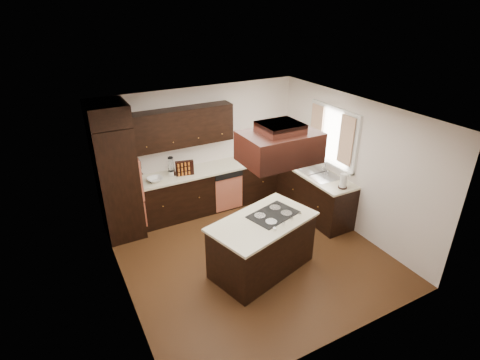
# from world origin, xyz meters

# --- Properties ---
(floor) EXTENTS (4.20, 4.20, 0.02)m
(floor) POSITION_xyz_m (0.00, 0.00, -0.01)
(floor) COLOR #563218
(floor) RESTS_ON ground
(ceiling) EXTENTS (4.20, 4.20, 0.02)m
(ceiling) POSITION_xyz_m (0.00, 0.00, 2.51)
(ceiling) COLOR white
(ceiling) RESTS_ON ground
(wall_back) EXTENTS (4.20, 0.02, 2.50)m
(wall_back) POSITION_xyz_m (0.00, 2.11, 1.25)
(wall_back) COLOR silver
(wall_back) RESTS_ON ground
(wall_front) EXTENTS (4.20, 0.02, 2.50)m
(wall_front) POSITION_xyz_m (0.00, -2.11, 1.25)
(wall_front) COLOR silver
(wall_front) RESTS_ON ground
(wall_left) EXTENTS (0.02, 4.20, 2.50)m
(wall_left) POSITION_xyz_m (-2.11, 0.00, 1.25)
(wall_left) COLOR silver
(wall_left) RESTS_ON ground
(wall_right) EXTENTS (0.02, 4.20, 2.50)m
(wall_right) POSITION_xyz_m (2.11, 0.00, 1.25)
(wall_right) COLOR silver
(wall_right) RESTS_ON ground
(oven_column) EXTENTS (0.65, 0.75, 2.12)m
(oven_column) POSITION_xyz_m (-1.78, 1.71, 1.06)
(oven_column) COLOR black
(oven_column) RESTS_ON floor
(wall_oven_face) EXTENTS (0.05, 0.62, 0.78)m
(wall_oven_face) POSITION_xyz_m (-1.43, 1.71, 1.12)
(wall_oven_face) COLOR #C9684D
(wall_oven_face) RESTS_ON oven_column
(base_cabinets_back) EXTENTS (2.93, 0.60, 0.88)m
(base_cabinets_back) POSITION_xyz_m (0.03, 1.80, 0.44)
(base_cabinets_back) COLOR black
(base_cabinets_back) RESTS_ON floor
(base_cabinets_right) EXTENTS (0.60, 2.40, 0.88)m
(base_cabinets_right) POSITION_xyz_m (1.80, 0.90, 0.44)
(base_cabinets_right) COLOR black
(base_cabinets_right) RESTS_ON floor
(countertop_back) EXTENTS (2.93, 0.63, 0.04)m
(countertop_back) POSITION_xyz_m (0.03, 1.79, 0.90)
(countertop_back) COLOR beige
(countertop_back) RESTS_ON base_cabinets_back
(countertop_right) EXTENTS (0.63, 2.40, 0.04)m
(countertop_right) POSITION_xyz_m (1.79, 0.90, 0.90)
(countertop_right) COLOR beige
(countertop_right) RESTS_ON base_cabinets_right
(upper_cabinets) EXTENTS (2.00, 0.34, 0.72)m
(upper_cabinets) POSITION_xyz_m (-0.43, 1.93, 1.81)
(upper_cabinets) COLOR black
(upper_cabinets) RESTS_ON wall_back
(dishwasher_front) EXTENTS (0.60, 0.05, 0.72)m
(dishwasher_front) POSITION_xyz_m (0.33, 1.50, 0.40)
(dishwasher_front) COLOR #C9684D
(dishwasher_front) RESTS_ON floor
(window_frame) EXTENTS (0.06, 1.32, 1.12)m
(window_frame) POSITION_xyz_m (2.07, 0.55, 1.65)
(window_frame) COLOR silver
(window_frame) RESTS_ON wall_right
(window_pane) EXTENTS (0.00, 1.20, 1.00)m
(window_pane) POSITION_xyz_m (2.10, 0.55, 1.65)
(window_pane) COLOR white
(window_pane) RESTS_ON wall_right
(curtain_left) EXTENTS (0.02, 0.34, 0.90)m
(curtain_left) POSITION_xyz_m (2.01, 0.13, 1.70)
(curtain_left) COLOR #FAE4C5
(curtain_left) RESTS_ON wall_right
(curtain_right) EXTENTS (0.02, 0.34, 0.90)m
(curtain_right) POSITION_xyz_m (2.01, 0.97, 1.70)
(curtain_right) COLOR #FAE4C5
(curtain_right) RESTS_ON wall_right
(sink_rim) EXTENTS (0.52, 0.84, 0.01)m
(sink_rim) POSITION_xyz_m (1.80, 0.55, 0.92)
(sink_rim) COLOR silver
(sink_rim) RESTS_ON countertop_right
(island) EXTENTS (1.78, 1.27, 0.88)m
(island) POSITION_xyz_m (-0.04, -0.40, 0.44)
(island) COLOR black
(island) RESTS_ON floor
(island_top) EXTENTS (1.85, 1.34, 0.04)m
(island_top) POSITION_xyz_m (-0.04, -0.40, 0.90)
(island_top) COLOR beige
(island_top) RESTS_ON island
(cooktop) EXTENTS (0.87, 0.69, 0.01)m
(cooktop) POSITION_xyz_m (0.19, -0.34, 0.93)
(cooktop) COLOR black
(cooktop) RESTS_ON island_top
(range_hood) EXTENTS (1.05, 0.72, 0.42)m
(range_hood) POSITION_xyz_m (0.10, -0.55, 2.16)
(range_hood) COLOR black
(range_hood) RESTS_ON ceiling
(hood_duct) EXTENTS (0.55, 0.50, 0.13)m
(hood_duct) POSITION_xyz_m (0.10, -0.55, 2.44)
(hood_duct) COLOR black
(hood_duct) RESTS_ON ceiling
(blender_base) EXTENTS (0.15, 0.15, 0.10)m
(blender_base) POSITION_xyz_m (-0.75, 1.81, 0.97)
(blender_base) COLOR silver
(blender_base) RESTS_ON countertop_back
(blender_pitcher) EXTENTS (0.13, 0.13, 0.26)m
(blender_pitcher) POSITION_xyz_m (-0.75, 1.81, 1.15)
(blender_pitcher) COLOR silver
(blender_pitcher) RESTS_ON blender_base
(spice_rack) EXTENTS (0.35, 0.15, 0.29)m
(spice_rack) POSITION_xyz_m (-0.51, 1.72, 1.06)
(spice_rack) COLOR black
(spice_rack) RESTS_ON countertop_back
(mixing_bowl) EXTENTS (0.30, 0.30, 0.07)m
(mixing_bowl) POSITION_xyz_m (-1.10, 1.72, 0.96)
(mixing_bowl) COLOR silver
(mixing_bowl) RESTS_ON countertop_back
(soap_bottle) EXTENTS (0.12, 0.12, 0.21)m
(soap_bottle) POSITION_xyz_m (1.75, 1.07, 1.02)
(soap_bottle) COLOR silver
(soap_bottle) RESTS_ON countertop_right
(paper_towel) EXTENTS (0.14, 0.14, 0.28)m
(paper_towel) POSITION_xyz_m (1.80, -0.15, 1.06)
(paper_towel) COLOR silver
(paper_towel) RESTS_ON countertop_right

